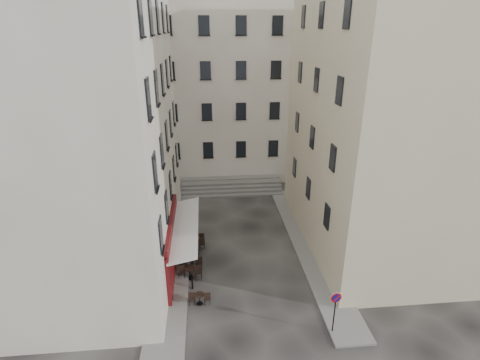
{
  "coord_description": "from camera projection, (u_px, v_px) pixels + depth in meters",
  "views": [
    {
      "loc": [
        -2.19,
        -18.64,
        13.95
      ],
      "look_at": [
        -0.04,
        4.0,
        4.57
      ],
      "focal_mm": 28.0,
      "sensor_mm": 36.0,
      "label": 1
    }
  ],
  "objects": [
    {
      "name": "ground",
      "position": [
        247.0,
        275.0,
        22.66
      ],
      "size": [
        90.0,
        90.0,
        0.0
      ],
      "primitive_type": "plane",
      "color": "black",
      "rests_on": "ground"
    },
    {
      "name": "sidewalk_left",
      "position": [
        176.0,
        242.0,
        25.93
      ],
      "size": [
        2.0,
        22.0,
        0.12
      ],
      "primitive_type": "cube",
      "color": "slate",
      "rests_on": "ground"
    },
    {
      "name": "sidewalk_right",
      "position": [
        307.0,
        243.0,
        25.79
      ],
      "size": [
        2.0,
        18.0,
        0.12
      ],
      "primitive_type": "cube",
      "color": "slate",
      "rests_on": "ground"
    },
    {
      "name": "building_left",
      "position": [
        53.0,
        97.0,
        20.58
      ],
      "size": [
        12.2,
        16.2,
        20.6
      ],
      "color": "beige",
      "rests_on": "ground"
    },
    {
      "name": "building_right",
      "position": [
        409.0,
        107.0,
        23.25
      ],
      "size": [
        12.2,
        14.2,
        18.6
      ],
      "color": "beige",
      "rests_on": "ground"
    },
    {
      "name": "building_back",
      "position": [
        216.0,
        77.0,
        36.51
      ],
      "size": [
        18.2,
        10.2,
        18.6
      ],
      "color": "beige",
      "rests_on": "ground"
    },
    {
      "name": "cafe_storefront",
      "position": [
        174.0,
        243.0,
        22.49
      ],
      "size": [
        1.74,
        7.3,
        3.5
      ],
      "color": "#460A0F",
      "rests_on": "ground"
    },
    {
      "name": "stone_steps",
      "position": [
        231.0,
        187.0,
        34.08
      ],
      "size": [
        9.0,
        3.15,
        0.8
      ],
      "color": "slate",
      "rests_on": "ground"
    },
    {
      "name": "bollard_near",
      "position": [
        192.0,
        281.0,
        21.26
      ],
      "size": [
        0.12,
        0.12,
        0.98
      ],
      "color": "black",
      "rests_on": "ground"
    },
    {
      "name": "bollard_mid",
      "position": [
        193.0,
        247.0,
        24.48
      ],
      "size": [
        0.12,
        0.12,
        0.98
      ],
      "color": "black",
      "rests_on": "ground"
    },
    {
      "name": "bollard_far",
      "position": [
        194.0,
        222.0,
        27.7
      ],
      "size": [
        0.12,
        0.12,
        0.98
      ],
      "color": "black",
      "rests_on": "ground"
    },
    {
      "name": "no_parking_sign",
      "position": [
        335.0,
        305.0,
        17.72
      ],
      "size": [
        0.55,
        0.11,
        2.4
      ],
      "rotation": [
        0.0,
        0.0,
        0.1
      ],
      "color": "black",
      "rests_on": "ground"
    },
    {
      "name": "bistro_table_a",
      "position": [
        200.0,
        298.0,
        20.11
      ],
      "size": [
        1.17,
        0.55,
        0.83
      ],
      "color": "black",
      "rests_on": "ground"
    },
    {
      "name": "bistro_table_b",
      "position": [
        190.0,
        272.0,
        22.1
      ],
      "size": [
        1.42,
        0.67,
        1.0
      ],
      "color": "black",
      "rests_on": "ground"
    },
    {
      "name": "bistro_table_c",
      "position": [
        191.0,
        262.0,
        22.97
      ],
      "size": [
        1.41,
        0.66,
        0.99
      ],
      "color": "black",
      "rests_on": "ground"
    },
    {
      "name": "bistro_table_d",
      "position": [
        195.0,
        243.0,
        25.07
      ],
      "size": [
        1.26,
        0.59,
        0.89
      ],
      "color": "black",
      "rests_on": "ground"
    },
    {
      "name": "bistro_table_e",
      "position": [
        196.0,
        238.0,
        25.8
      ],
      "size": [
        1.16,
        0.54,
        0.82
      ],
      "color": "black",
      "rests_on": "ground"
    },
    {
      "name": "pedestrian",
      "position": [
        194.0,
        251.0,
        23.4
      ],
      "size": [
        0.77,
        0.62,
        1.84
      ],
      "primitive_type": "imported",
      "rotation": [
        0.0,
        0.0,
        3.44
      ],
      "color": "black",
      "rests_on": "ground"
    }
  ]
}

